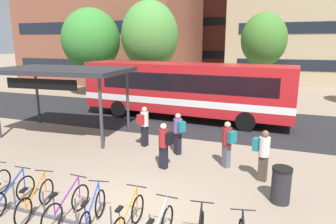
{
  "coord_description": "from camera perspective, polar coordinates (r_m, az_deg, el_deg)",
  "views": [
    {
      "loc": [
        3.45,
        -5.93,
        4.34
      ],
      "look_at": [
        -0.35,
        4.37,
        1.79
      ],
      "focal_mm": 31.87,
      "sensor_mm": 36.0,
      "label": 1
    }
  ],
  "objects": [
    {
      "name": "commuter_teal_pack_2",
      "position": [
        9.98,
        17.69,
        -7.28
      ],
      "size": [
        0.58,
        0.43,
        1.69
      ],
      "rotation": [
        0.0,
        0.0,
        6.04
      ],
      "color": "#47382D",
      "rests_on": "ground"
    },
    {
      "name": "commuter_teal_pack_3",
      "position": [
        10.69,
        11.31,
        -5.55
      ],
      "size": [
        0.6,
        0.57,
        1.68
      ],
      "rotation": [
        0.0,
        0.0,
        2.43
      ],
      "color": "#565660",
      "rests_on": "ground"
    },
    {
      "name": "city_bus",
      "position": [
        17.23,
        2.97,
        4.51
      ],
      "size": [
        12.15,
        3.24,
        3.2
      ],
      "rotation": [
        0.0,
        0.0,
        3.09
      ],
      "color": "red",
      "rests_on": "ground"
    },
    {
      "name": "parked_bicycle_orange_5",
      "position": [
        7.34,
        -7.6,
        -19.67
      ],
      "size": [
        0.52,
        1.72,
        0.99
      ],
      "rotation": [
        0.0,
        0.0,
        1.6
      ],
      "color": "black",
      "rests_on": "ground"
    },
    {
      "name": "parked_bicycle_blue_4",
      "position": [
        7.69,
        -14.21,
        -18.29
      ],
      "size": [
        0.59,
        1.69,
        0.99
      ],
      "rotation": [
        0.0,
        0.0,
        1.8
      ],
      "color": "black",
      "rests_on": "ground"
    },
    {
      "name": "commuter_red_pack_0",
      "position": [
        12.66,
        -4.61,
        -2.26
      ],
      "size": [
        0.44,
        0.58,
        1.72
      ],
      "rotation": [
        0.0,
        0.0,
        1.31
      ],
      "color": "black",
      "rests_on": "ground"
    },
    {
      "name": "parked_bicycle_blue_1",
      "position": [
        9.21,
        -27.81,
        -13.97
      ],
      "size": [
        0.52,
        1.72,
        0.99
      ],
      "rotation": [
        0.0,
        0.0,
        1.62
      ],
      "color": "black",
      "rests_on": "ground"
    },
    {
      "name": "parked_bicycle_purple_3",
      "position": [
        8.16,
        -18.77,
        -16.66
      ],
      "size": [
        0.52,
        1.72,
        0.99
      ],
      "rotation": [
        0.0,
        0.0,
        1.53
      ],
      "color": "black",
      "rests_on": "ground"
    },
    {
      "name": "trash_bin",
      "position": [
        9.01,
        20.82,
        -12.91
      ],
      "size": [
        0.55,
        0.55,
        1.03
      ],
      "color": "#232328",
      "rests_on": "ground"
    },
    {
      "name": "building_left_wing",
      "position": [
        37.11,
        -10.15,
        17.42
      ],
      "size": [
        17.93,
        13.2,
        14.53
      ],
      "color": "brown",
      "rests_on": "ground"
    },
    {
      "name": "building_centre_block",
      "position": [
        49.06,
        13.17,
        15.62
      ],
      "size": [
        17.6,
        12.3,
        13.57
      ],
      "color": "brown",
      "rests_on": "ground"
    },
    {
      "name": "ground",
      "position": [
        8.12,
        -8.89,
        -19.41
      ],
      "size": [
        200.0,
        200.0,
        0.0
      ],
      "primitive_type": "plane",
      "color": "gray"
    },
    {
      "name": "parked_bicycle_orange_2",
      "position": [
        8.71,
        -24.01,
        -15.15
      ],
      "size": [
        0.54,
        1.7,
        0.99
      ],
      "rotation": [
        0.0,
        0.0,
        1.77
      ],
      "color": "black",
      "rests_on": "ground"
    },
    {
      "name": "street_tree_2",
      "position": [
        23.71,
        -3.51,
        14.35
      ],
      "size": [
        4.38,
        4.38,
        7.5
      ],
      "color": "brown",
      "rests_on": "ground"
    },
    {
      "name": "street_tree_3",
      "position": [
        25.56,
        -14.51,
        13.21
      ],
      "size": [
        4.65,
        4.65,
        7.08
      ],
      "color": "brown",
      "rests_on": "ground"
    },
    {
      "name": "bus_lane_asphalt",
      "position": [
        17.18,
        8.03,
        -1.66
      ],
      "size": [
        80.0,
        7.2,
        0.01
      ],
      "primitive_type": "cube",
      "color": "#232326",
      "rests_on": "ground"
    },
    {
      "name": "commuter_teal_pack_1",
      "position": [
        11.7,
        1.99,
        -3.65
      ],
      "size": [
        0.6,
        0.57,
        1.68
      ],
      "rotation": [
        0.0,
        0.0,
        2.47
      ],
      "color": "black",
      "rests_on": "ground"
    },
    {
      "name": "transit_shelter",
      "position": [
        14.82,
        -19.67,
        7.17
      ],
      "size": [
        6.37,
        4.0,
        3.2
      ],
      "rotation": [
        0.0,
        0.0,
        0.08
      ],
      "color": "#38383D",
      "rests_on": "ground"
    },
    {
      "name": "commuter_black_pack_4",
      "position": [
        10.4,
        -0.7,
        -5.94
      ],
      "size": [
        0.57,
        0.42,
        1.65
      ],
      "rotation": [
        0.0,
        0.0,
        2.92
      ],
      "color": "black",
      "rests_on": "ground"
    },
    {
      "name": "street_tree_0",
      "position": [
        23.59,
        17.85,
        13.02
      ],
      "size": [
        3.31,
        3.31,
        6.52
      ],
      "color": "brown",
      "rests_on": "ground"
    }
  ]
}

